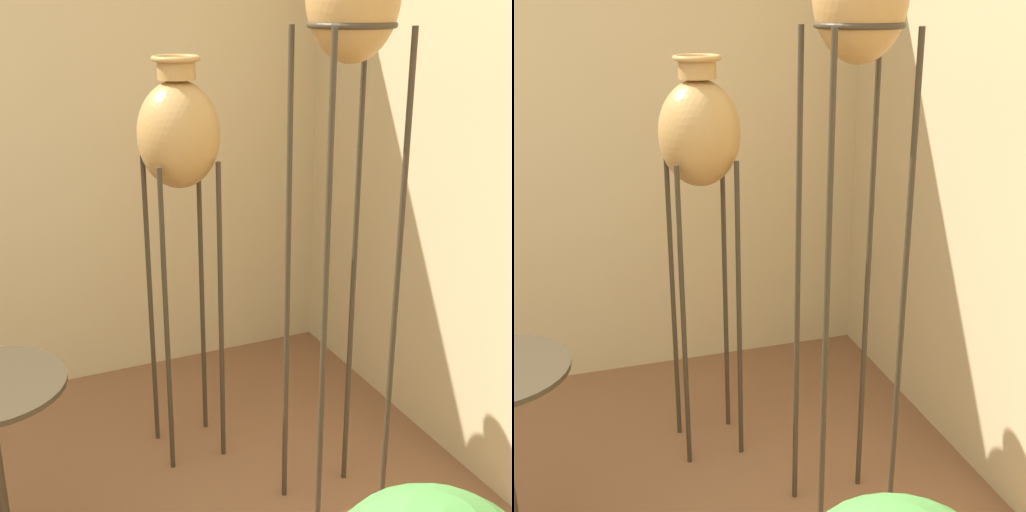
{
  "view_description": "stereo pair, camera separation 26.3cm",
  "coord_description": "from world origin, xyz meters",
  "views": [
    {
      "loc": [
        0.28,
        -1.27,
        1.86
      ],
      "look_at": [
        1.27,
        1.0,
        0.96
      ],
      "focal_mm": 50.0,
      "sensor_mm": 36.0,
      "label": 1
    },
    {
      "loc": [
        0.52,
        -1.36,
        1.86
      ],
      "look_at": [
        1.27,
        1.0,
        0.96
      ],
      "focal_mm": 50.0,
      "sensor_mm": 36.0,
      "label": 2
    }
  ],
  "objects": [
    {
      "name": "vase_stand_tall",
      "position": [
        1.46,
        0.7,
        1.82
      ],
      "size": [
        0.29,
        0.29,
        2.16
      ],
      "color": "#382D1E",
      "rests_on": "ground_plane"
    },
    {
      "name": "vase_stand_medium",
      "position": [
        1.09,
        1.3,
        1.35
      ],
      "size": [
        0.31,
        0.31,
        1.67
      ],
      "color": "#382D1E",
      "rests_on": "ground_plane"
    }
  ]
}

